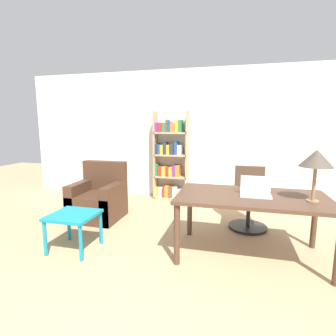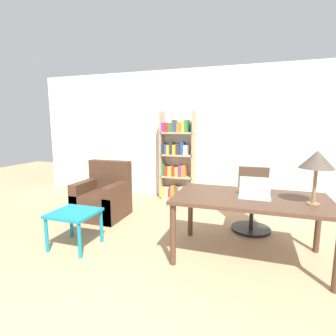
% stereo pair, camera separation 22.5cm
% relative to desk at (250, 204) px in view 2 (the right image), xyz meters
% --- Properties ---
extents(wall_back, '(8.00, 0.06, 2.70)m').
position_rel_desk_xyz_m(wall_back, '(-0.89, 2.37, 0.69)').
color(wall_back, white).
rests_on(wall_back, ground_plane).
extents(desk, '(1.73, 0.96, 0.75)m').
position_rel_desk_xyz_m(desk, '(0.00, 0.00, 0.00)').
color(desk, '#4C3323').
rests_on(desk, ground_plane).
extents(laptop, '(0.34, 0.22, 0.23)m').
position_rel_desk_xyz_m(laptop, '(0.04, 0.01, 0.14)').
color(laptop, silver).
rests_on(laptop, desk).
extents(table_lamp, '(0.34, 0.34, 0.56)m').
position_rel_desk_xyz_m(table_lamp, '(0.62, -0.09, 0.55)').
color(table_lamp, olive).
rests_on(table_lamp, desk).
extents(office_chair, '(0.58, 0.58, 0.93)m').
position_rel_desk_xyz_m(office_chair, '(0.02, 0.94, -0.26)').
color(office_chair, black).
rests_on(office_chair, ground_plane).
extents(side_table_blue, '(0.55, 0.53, 0.47)m').
position_rel_desk_xyz_m(side_table_blue, '(-2.13, -0.40, -0.27)').
color(side_table_blue, teal).
rests_on(side_table_blue, ground_plane).
extents(armchair, '(0.78, 0.75, 0.94)m').
position_rel_desk_xyz_m(armchair, '(-2.42, 0.72, -0.35)').
color(armchair, '#472D1E').
rests_on(armchair, ground_plane).
extents(bookshelf, '(0.72, 0.28, 1.84)m').
position_rel_desk_xyz_m(bookshelf, '(-1.54, 2.18, 0.17)').
color(bookshelf, tan).
rests_on(bookshelf, ground_plane).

